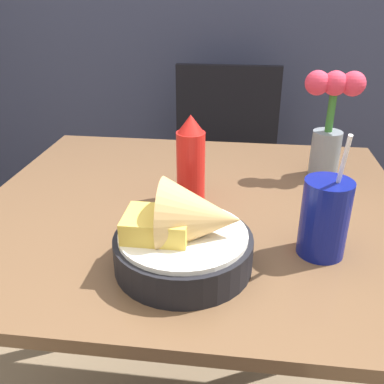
{
  "coord_description": "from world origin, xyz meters",
  "views": [
    {
      "loc": [
        0.1,
        -0.8,
        1.18
      ],
      "look_at": [
        0.01,
        -0.07,
        0.82
      ],
      "focal_mm": 40.0,
      "sensor_mm": 36.0,
      "label": 1
    }
  ],
  "objects_px": {
    "drink_cup": "(324,220)",
    "flower_vase": "(330,120)",
    "food_basket": "(188,237)",
    "chair_far_window": "(224,167)",
    "ketchup_bottle": "(191,160)"
  },
  "relations": [
    {
      "from": "drink_cup",
      "to": "flower_vase",
      "type": "distance_m",
      "value": 0.35
    },
    {
      "from": "food_basket",
      "to": "flower_vase",
      "type": "distance_m",
      "value": 0.5
    },
    {
      "from": "flower_vase",
      "to": "food_basket",
      "type": "bearing_deg",
      "value": -123.82
    },
    {
      "from": "chair_far_window",
      "to": "drink_cup",
      "type": "height_order",
      "value": "drink_cup"
    },
    {
      "from": "food_basket",
      "to": "drink_cup",
      "type": "xyz_separation_m",
      "value": [
        0.22,
        0.07,
        0.01
      ]
    },
    {
      "from": "chair_far_window",
      "to": "flower_vase",
      "type": "distance_m",
      "value": 0.73
    },
    {
      "from": "ketchup_bottle",
      "to": "flower_vase",
      "type": "distance_m",
      "value": 0.35
    },
    {
      "from": "drink_cup",
      "to": "flower_vase",
      "type": "height_order",
      "value": "flower_vase"
    },
    {
      "from": "ketchup_bottle",
      "to": "chair_far_window",
      "type": "bearing_deg",
      "value": 87.06
    },
    {
      "from": "drink_cup",
      "to": "flower_vase",
      "type": "xyz_separation_m",
      "value": [
        0.05,
        0.34,
        0.07
      ]
    },
    {
      "from": "drink_cup",
      "to": "food_basket",
      "type": "bearing_deg",
      "value": -162.99
    },
    {
      "from": "ketchup_bottle",
      "to": "drink_cup",
      "type": "bearing_deg",
      "value": -35.25
    },
    {
      "from": "flower_vase",
      "to": "chair_far_window",
      "type": "bearing_deg",
      "value": 114.79
    },
    {
      "from": "ketchup_bottle",
      "to": "drink_cup",
      "type": "xyz_separation_m",
      "value": [
        0.25,
        -0.18,
        -0.03
      ]
    },
    {
      "from": "food_basket",
      "to": "ketchup_bottle",
      "type": "height_order",
      "value": "ketchup_bottle"
    }
  ]
}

